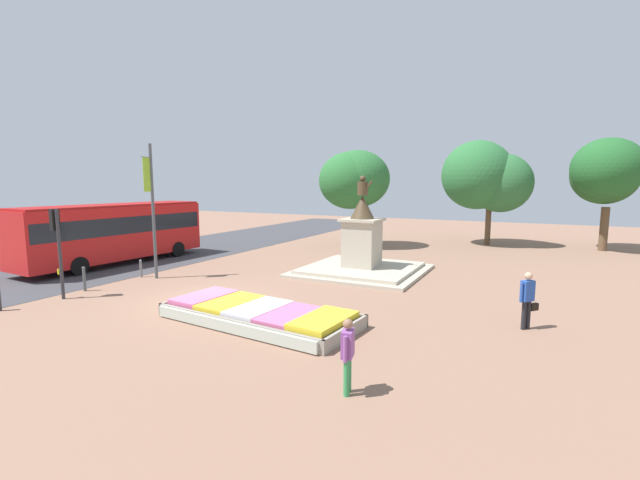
{
  "coord_description": "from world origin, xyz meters",
  "views": [
    {
      "loc": [
        10.91,
        -11.96,
        4.37
      ],
      "look_at": [
        2.73,
        4.13,
        1.97
      ],
      "focal_mm": 24.0,
      "sensor_mm": 36.0,
      "label": 1
    }
  ],
  "objects_px": {
    "kerb_bollard_mid_a": "(84,278)",
    "traffic_light_near_crossing": "(57,237)",
    "flower_planter": "(257,314)",
    "city_bus": "(115,230)",
    "kerb_bollard_mid_b": "(141,268)",
    "banner_pole": "(153,209)",
    "statue_monument": "(362,253)",
    "pedestrian_with_handbag": "(528,297)",
    "pedestrian_near_planter": "(348,351)"
  },
  "relations": [
    {
      "from": "statue_monument",
      "to": "kerb_bollard_mid_b",
      "type": "height_order",
      "value": "statue_monument"
    },
    {
      "from": "city_bus",
      "to": "pedestrian_near_planter",
      "type": "bearing_deg",
      "value": -24.28
    },
    {
      "from": "kerb_bollard_mid_a",
      "to": "city_bus",
      "type": "bearing_deg",
      "value": 131.35
    },
    {
      "from": "flower_planter",
      "to": "banner_pole",
      "type": "bearing_deg",
      "value": 158.79
    },
    {
      "from": "pedestrian_with_handbag",
      "to": "kerb_bollard_mid_a",
      "type": "xyz_separation_m",
      "value": [
        -16.21,
        -3.09,
        -0.46
      ]
    },
    {
      "from": "traffic_light_near_crossing",
      "to": "kerb_bollard_mid_a",
      "type": "xyz_separation_m",
      "value": [
        -0.29,
        1.13,
        -1.83
      ]
    },
    {
      "from": "traffic_light_near_crossing",
      "to": "city_bus",
      "type": "height_order",
      "value": "traffic_light_near_crossing"
    },
    {
      "from": "banner_pole",
      "to": "flower_planter",
      "type": "bearing_deg",
      "value": -21.21
    },
    {
      "from": "flower_planter",
      "to": "pedestrian_near_planter",
      "type": "height_order",
      "value": "pedestrian_near_planter"
    },
    {
      "from": "statue_monument",
      "to": "traffic_light_near_crossing",
      "type": "relative_size",
      "value": 1.72
    },
    {
      "from": "city_bus",
      "to": "pedestrian_with_handbag",
      "type": "height_order",
      "value": "city_bus"
    },
    {
      "from": "banner_pole",
      "to": "kerb_bollard_mid_a",
      "type": "xyz_separation_m",
      "value": [
        -0.73,
        -3.01,
        -2.7
      ]
    },
    {
      "from": "kerb_bollard_mid_a",
      "to": "kerb_bollard_mid_b",
      "type": "relative_size",
      "value": 1.21
    },
    {
      "from": "city_bus",
      "to": "kerb_bollard_mid_a",
      "type": "bearing_deg",
      "value": -48.65
    },
    {
      "from": "statue_monument",
      "to": "pedestrian_near_planter",
      "type": "bearing_deg",
      "value": -69.95
    },
    {
      "from": "flower_planter",
      "to": "pedestrian_with_handbag",
      "type": "bearing_deg",
      "value": 22.3
    },
    {
      "from": "statue_monument",
      "to": "pedestrian_near_planter",
      "type": "distance_m",
      "value": 12.39
    },
    {
      "from": "traffic_light_near_crossing",
      "to": "kerb_bollard_mid_a",
      "type": "bearing_deg",
      "value": 104.24
    },
    {
      "from": "statue_monument",
      "to": "banner_pole",
      "type": "bearing_deg",
      "value": -145.18
    },
    {
      "from": "traffic_light_near_crossing",
      "to": "pedestrian_with_handbag",
      "type": "distance_m",
      "value": 16.53
    },
    {
      "from": "traffic_light_near_crossing",
      "to": "city_bus",
      "type": "relative_size",
      "value": 0.34
    },
    {
      "from": "traffic_light_near_crossing",
      "to": "pedestrian_near_planter",
      "type": "relative_size",
      "value": 2.11
    },
    {
      "from": "city_bus",
      "to": "kerb_bollard_mid_a",
      "type": "distance_m",
      "value": 6.33
    },
    {
      "from": "flower_planter",
      "to": "pedestrian_near_planter",
      "type": "distance_m",
      "value": 5.38
    },
    {
      "from": "banner_pole",
      "to": "city_bus",
      "type": "bearing_deg",
      "value": 161.26
    },
    {
      "from": "flower_planter",
      "to": "pedestrian_near_planter",
      "type": "relative_size",
      "value": 4.11
    },
    {
      "from": "kerb_bollard_mid_b",
      "to": "banner_pole",
      "type": "bearing_deg",
      "value": 10.04
    },
    {
      "from": "kerb_bollard_mid_a",
      "to": "banner_pole",
      "type": "bearing_deg",
      "value": 76.36
    },
    {
      "from": "flower_planter",
      "to": "city_bus",
      "type": "distance_m",
      "value": 13.6
    },
    {
      "from": "city_bus",
      "to": "kerb_bollard_mid_b",
      "type": "relative_size",
      "value": 12.06
    },
    {
      "from": "statue_monument",
      "to": "city_bus",
      "type": "bearing_deg",
      "value": -162.94
    },
    {
      "from": "banner_pole",
      "to": "city_bus",
      "type": "distance_m",
      "value": 5.27
    },
    {
      "from": "traffic_light_near_crossing",
      "to": "banner_pole",
      "type": "xyz_separation_m",
      "value": [
        0.44,
        4.14,
        0.87
      ]
    },
    {
      "from": "kerb_bollard_mid_a",
      "to": "statue_monument",
      "type": "bearing_deg",
      "value": 44.47
    },
    {
      "from": "pedestrian_with_handbag",
      "to": "kerb_bollard_mid_b",
      "type": "distance_m",
      "value": 16.3
    },
    {
      "from": "banner_pole",
      "to": "traffic_light_near_crossing",
      "type": "bearing_deg",
      "value": -96.11
    },
    {
      "from": "statue_monument",
      "to": "pedestrian_with_handbag",
      "type": "bearing_deg",
      "value": -36.31
    },
    {
      "from": "flower_planter",
      "to": "pedestrian_near_planter",
      "type": "bearing_deg",
      "value": -34.43
    },
    {
      "from": "pedestrian_near_planter",
      "to": "kerb_bollard_mid_b",
      "type": "relative_size",
      "value": 1.92
    },
    {
      "from": "banner_pole",
      "to": "pedestrian_near_planter",
      "type": "height_order",
      "value": "banner_pole"
    },
    {
      "from": "statue_monument",
      "to": "city_bus",
      "type": "relative_size",
      "value": 0.58
    },
    {
      "from": "statue_monument",
      "to": "banner_pole",
      "type": "relative_size",
      "value": 0.96
    },
    {
      "from": "city_bus",
      "to": "kerb_bollard_mid_b",
      "type": "height_order",
      "value": "city_bus"
    },
    {
      "from": "kerb_bollard_mid_a",
      "to": "pedestrian_with_handbag",
      "type": "bearing_deg",
      "value": 10.8
    },
    {
      "from": "banner_pole",
      "to": "city_bus",
      "type": "xyz_separation_m",
      "value": [
        -4.82,
        1.63,
        -1.36
      ]
    },
    {
      "from": "flower_planter",
      "to": "traffic_light_near_crossing",
      "type": "relative_size",
      "value": 1.95
    },
    {
      "from": "statue_monument",
      "to": "pedestrian_with_handbag",
      "type": "xyz_separation_m",
      "value": [
        7.47,
        -5.49,
        0.04
      ]
    },
    {
      "from": "kerb_bollard_mid_b",
      "to": "pedestrian_near_planter",
      "type": "bearing_deg",
      "value": -24.38
    },
    {
      "from": "city_bus",
      "to": "flower_planter",
      "type": "bearing_deg",
      "value": -20.28
    },
    {
      "from": "kerb_bollard_mid_a",
      "to": "traffic_light_near_crossing",
      "type": "bearing_deg",
      "value": -75.76
    }
  ]
}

